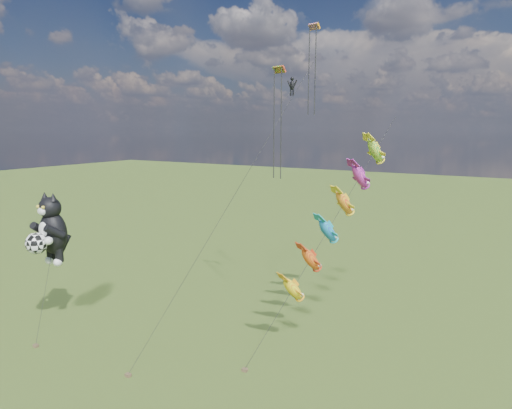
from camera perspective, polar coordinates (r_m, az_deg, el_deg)
The scene contains 4 objects.
ground at distance 43.36m, azimuth -23.13°, elevation -14.06°, with size 300.00×300.00×0.00m, color #254010.
cat_kite_rig at distance 39.00m, azimuth -25.85°, elevation -3.06°, with size 2.91×4.34×12.03m.
fish_windsock_rig at distance 34.53m, azimuth 10.59°, elevation -1.65°, with size 6.60×14.63×18.18m.
parafoil_rig at distance 36.48m, azimuth 4.27°, elevation 14.86°, with size 7.59×16.23×25.76m.
Camera 1 is at (32.54, -22.99, 17.11)m, focal length 30.00 mm.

